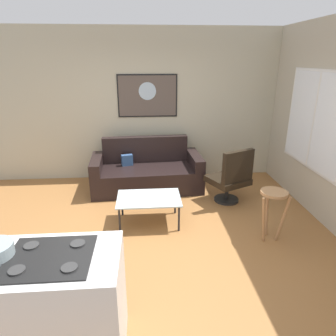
{
  "coord_description": "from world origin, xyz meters",
  "views": [
    {
      "loc": [
        0.08,
        -3.35,
        2.25
      ],
      "look_at": [
        0.41,
        0.9,
        0.7
      ],
      "focal_mm": 32.28,
      "sensor_mm": 36.0,
      "label": 1
    }
  ],
  "objects_px": {
    "coffee_table": "(149,200)",
    "wall_painting": "(147,96)",
    "armchair": "(231,178)",
    "bar_stool": "(273,202)",
    "couch": "(147,173)"
  },
  "relations": [
    {
      "from": "bar_stool",
      "to": "wall_painting",
      "type": "xyz_separation_m",
      "value": [
        -1.53,
        2.4,
        1.06
      ]
    },
    {
      "from": "coffee_table",
      "to": "armchair",
      "type": "bearing_deg",
      "value": 22.33
    },
    {
      "from": "coffee_table",
      "to": "armchair",
      "type": "height_order",
      "value": "armchair"
    },
    {
      "from": "coffee_table",
      "to": "wall_painting",
      "type": "height_order",
      "value": "wall_painting"
    },
    {
      "from": "bar_stool",
      "to": "wall_painting",
      "type": "distance_m",
      "value": 3.04
    },
    {
      "from": "couch",
      "to": "bar_stool",
      "type": "relative_size",
      "value": 2.9
    },
    {
      "from": "coffee_table",
      "to": "armchair",
      "type": "xyz_separation_m",
      "value": [
        1.34,
        0.55,
        0.08
      ]
    },
    {
      "from": "couch",
      "to": "armchair",
      "type": "relative_size",
      "value": 2.14
    },
    {
      "from": "couch",
      "to": "wall_painting",
      "type": "relative_size",
      "value": 1.79
    },
    {
      "from": "wall_painting",
      "to": "coffee_table",
      "type": "bearing_deg",
      "value": -91.15
    },
    {
      "from": "coffee_table",
      "to": "wall_painting",
      "type": "relative_size",
      "value": 0.81
    },
    {
      "from": "couch",
      "to": "coffee_table",
      "type": "height_order",
      "value": "couch"
    },
    {
      "from": "armchair",
      "to": "wall_painting",
      "type": "distance_m",
      "value": 2.18
    },
    {
      "from": "coffee_table",
      "to": "bar_stool",
      "type": "relative_size",
      "value": 1.31
    },
    {
      "from": "coffee_table",
      "to": "bar_stool",
      "type": "height_order",
      "value": "bar_stool"
    }
  ]
}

